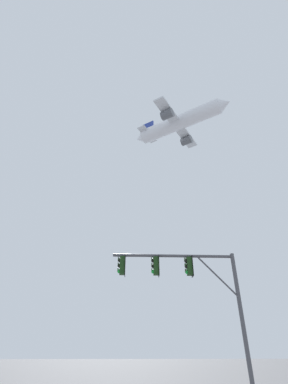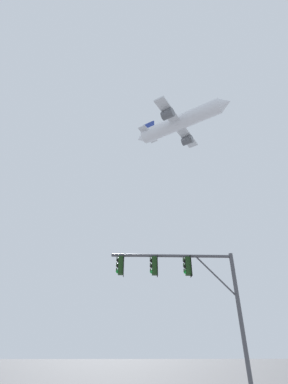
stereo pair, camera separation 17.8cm
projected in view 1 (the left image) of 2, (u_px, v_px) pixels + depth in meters
signal_pole_near at (187, 280)px, 13.88m from camera, size 6.30×0.49×6.12m
airplane at (179, 123)px, 54.44m from camera, size 17.77×13.92×5.44m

